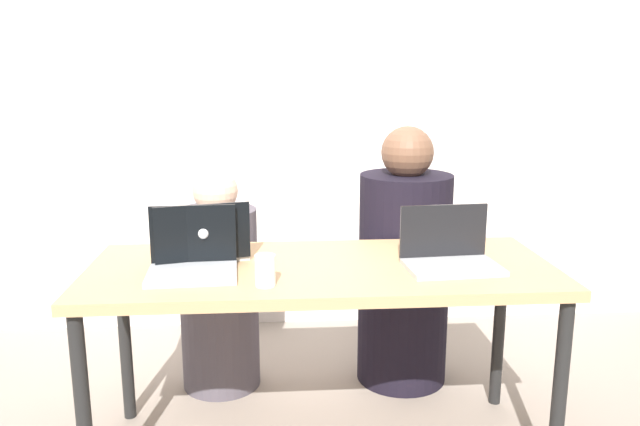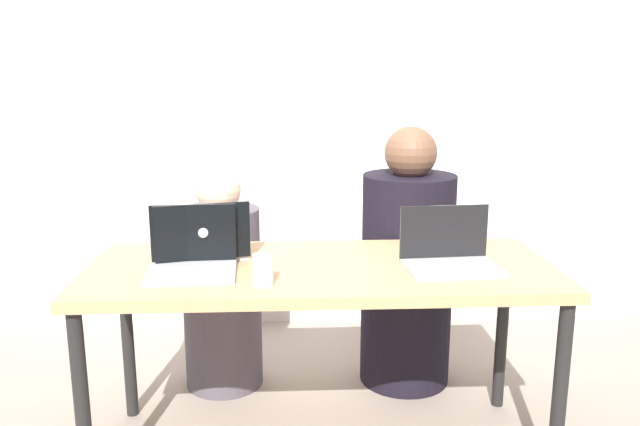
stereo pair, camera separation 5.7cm
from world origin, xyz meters
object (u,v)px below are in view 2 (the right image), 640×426
person_on_right (407,272)px  laptop_front_right (449,255)px  laptop_back_left (201,246)px  laptop_front_left (192,258)px  water_glass_left (263,272)px  person_on_left (222,291)px

person_on_right → laptop_front_right: (0.03, -0.61, 0.26)m
laptop_back_left → laptop_front_left: same height
laptop_front_left → water_glass_left: laptop_front_left is taller
person_on_left → laptop_front_left: person_on_left is taller
laptop_back_left → person_on_right: bearing=-166.6°
person_on_left → laptop_front_right: 1.13m
person_on_right → person_on_left: bearing=4.4°
water_glass_left → person_on_left: bearing=106.4°
laptop_back_left → laptop_front_left: size_ratio=1.24×
laptop_front_left → person_on_left: bearing=84.1°
laptop_front_right → laptop_front_left: laptop_front_left is taller
laptop_back_left → water_glass_left: laptop_back_left is taller
person_on_right → laptop_front_left: size_ratio=3.80×
laptop_front_right → water_glass_left: 0.68m
laptop_front_left → water_glass_left: 0.30m
person_on_left → laptop_back_left: size_ratio=2.62×
laptop_back_left → laptop_front_right: bearing=156.2°
person_on_left → laptop_front_left: 0.70m
person_on_right → laptop_back_left: person_on_right is taller
person_on_left → water_glass_left: person_on_left is taller
person_on_right → water_glass_left: size_ratio=11.50×
person_on_right → laptop_back_left: 1.02m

